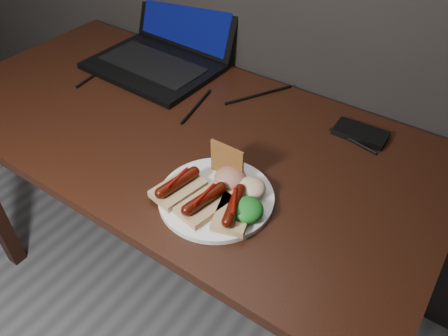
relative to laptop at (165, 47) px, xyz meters
name	(u,v)px	position (x,y,z in m)	size (l,w,h in m)	color
desk	(180,151)	(0.25, -0.25, -0.14)	(1.40, 0.70, 0.75)	black
laptop	(165,47)	(0.00, 0.00, 0.00)	(0.41, 0.38, 0.25)	black
hard_drive	(360,133)	(0.67, -0.02, -0.04)	(0.13, 0.07, 0.02)	black
desk_cables	(212,98)	(0.26, -0.10, -0.05)	(0.88, 0.37, 0.01)	black
plate	(216,197)	(0.50, -0.42, -0.04)	(0.25, 0.25, 0.01)	white
bread_sausage_left	(178,186)	(0.42, -0.45, -0.02)	(0.09, 0.13, 0.04)	#E3C585
bread_sausage_center	(205,202)	(0.50, -0.46, -0.02)	(0.09, 0.13, 0.04)	#E3C585
bread_sausage_right	(234,209)	(0.56, -0.44, -0.02)	(0.10, 0.13, 0.04)	#E3C585
crispbread	(227,161)	(0.48, -0.35, 0.00)	(0.09, 0.01, 0.09)	#AC632F
salad_greens	(247,210)	(0.58, -0.43, -0.02)	(0.07, 0.07, 0.04)	#105418
salsa_mound	(230,178)	(0.50, -0.37, -0.02)	(0.07, 0.07, 0.04)	maroon
coleslaw_mound	(251,188)	(0.56, -0.37, -0.02)	(0.06, 0.06, 0.04)	silver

